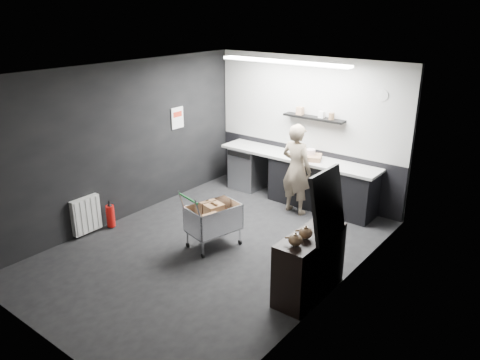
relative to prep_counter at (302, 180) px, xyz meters
The scene contains 22 objects.
floor 2.47m from the prep_counter, 93.20° to the right, with size 5.50×5.50×0.00m, color black.
ceiling 3.30m from the prep_counter, 93.20° to the right, with size 5.50×5.50×0.00m, color silver.
wall_back 0.96m from the prep_counter, 112.30° to the left, with size 5.50×5.50×0.00m, color black.
wall_front 5.25m from the prep_counter, 91.50° to the right, with size 5.50×5.50×0.00m, color black.
wall_left 3.35m from the prep_counter, 131.43° to the right, with size 5.50×5.50×0.00m, color black.
wall_right 3.18m from the prep_counter, 52.38° to the right, with size 5.50×5.50×0.00m, color black.
kitchen_wall_panel 1.43m from the prep_counter, 113.58° to the left, with size 3.95×0.02×1.70m, color #BBBBB6.
dado_panel 0.34m from the prep_counter, 113.58° to the left, with size 3.95×0.02×1.00m, color black.
floating_shelf 1.18m from the prep_counter, 72.13° to the left, with size 1.20×0.22×0.04m, color black.
wall_clock 2.13m from the prep_counter, 13.36° to the left, with size 0.20×0.20×0.03m, color silver.
poster 2.63m from the prep_counter, 152.11° to the right, with size 0.02×0.30×0.40m, color white.
poster_red_band 2.66m from the prep_counter, 152.05° to the right, with size 0.01×0.22×0.10m, color red.
radiator 3.92m from the prep_counter, 122.01° to the right, with size 0.10×0.50×0.60m, color silver.
ceiling_strip 2.29m from the prep_counter, 103.37° to the right, with size 2.40×0.20×0.04m, color white.
prep_counter is the anchor object (origin of this frame).
person 0.59m from the prep_counter, 74.04° to the right, with size 0.60×0.39×1.64m, color #C1B499.
shopping_cart 2.35m from the prep_counter, 94.57° to the right, with size 0.70×0.97×0.93m.
sideboard 3.01m from the prep_counter, 56.97° to the right, with size 0.49×1.14×1.72m.
fire_extinguisher 3.54m from the prep_counter, 124.22° to the right, with size 0.14×0.14×0.46m.
cardboard_box 0.51m from the prep_counter, 19.34° to the right, with size 0.44×0.34×0.09m, color #A17756.
pink_tub 0.55m from the prep_counter, ahead, with size 0.18×0.18×0.18m, color white.
white_container 0.55m from the prep_counter, 158.01° to the right, with size 0.20×0.15×0.18m, color silver.
Camera 1 is at (4.28, -4.81, 3.54)m, focal length 35.00 mm.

